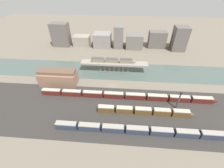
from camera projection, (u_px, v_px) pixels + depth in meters
ground_plane at (112, 85)px, 105.87m from camera, size 400.00×400.00×0.00m
railbed_yard at (109, 111)px, 86.91m from camera, size 280.00×42.00×0.01m
river_water at (114, 71)px, 120.93m from camera, size 320.00×25.75×0.01m
bridge at (114, 65)px, 117.34m from camera, size 51.89×7.01×7.71m
train_on_bridge at (113, 60)px, 115.19m from camera, size 35.08×2.63×3.67m
train_yard_near at (140, 130)px, 74.01m from camera, size 86.59×2.99×3.99m
train_yard_mid at (145, 111)px, 83.93m from camera, size 54.12×2.92×4.16m
train_yard_far at (127, 96)px, 94.19m from camera, size 111.36×2.92×3.94m
warehouse_building at (58, 77)px, 104.36m from camera, size 25.71×10.20×11.26m
signal_tower at (178, 101)px, 84.99m from camera, size 1.00×0.87×12.01m
city_block_far_left at (61, 35)px, 154.22m from camera, size 17.72×10.65×23.29m
city_block_left at (82, 40)px, 158.96m from camera, size 16.77×11.27×10.21m
city_block_center at (102, 40)px, 154.92m from camera, size 17.43×14.64×14.14m
city_block_right at (119, 37)px, 151.53m from camera, size 9.37×12.27×21.87m
city_block_far_right at (134, 41)px, 151.95m from camera, size 16.46×13.15×14.16m
city_block_tall at (157, 40)px, 152.73m from camera, size 17.31×9.63×16.40m
city_block_low at (180, 39)px, 145.63m from camera, size 12.93×12.21×23.02m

